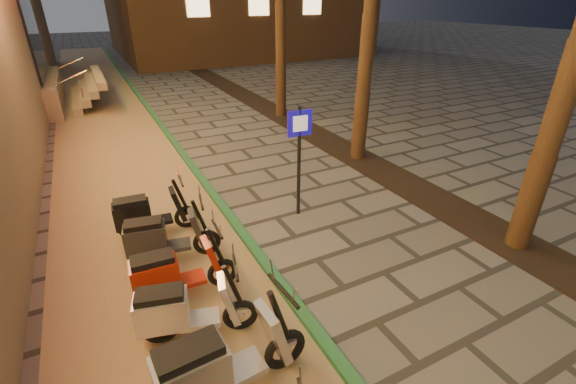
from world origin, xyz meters
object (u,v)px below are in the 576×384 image
scooter_9 (146,214)px  scooter_8 (161,238)px  scooter_6 (182,311)px  scooter_7 (172,273)px  scooter_5 (217,365)px  pedestrian_sign (299,147)px

scooter_9 → scooter_8: bearing=-80.3°
scooter_6 → scooter_7: scooter_6 is taller
scooter_5 → scooter_6: size_ratio=1.15×
scooter_6 → scooter_9: size_ratio=1.02×
scooter_7 → scooter_8: bearing=90.9°
scooter_5 → scooter_8: size_ratio=1.15×
pedestrian_sign → scooter_6: bearing=-139.0°
scooter_7 → scooter_8: (0.04, 1.05, 0.00)m
pedestrian_sign → scooter_5: 4.54m
scooter_6 → scooter_8: 1.90m
scooter_5 → scooter_8: scooter_5 is taller
scooter_8 → scooter_9: scooter_8 is taller
scooter_6 → scooter_8: same height
scooter_8 → scooter_9: bearing=105.6°
scooter_7 → scooter_9: (-0.05, 2.04, -0.01)m
pedestrian_sign → scooter_7: pedestrian_sign is taller
scooter_5 → scooter_6: 1.10m
scooter_5 → scooter_9: 3.98m
scooter_9 → pedestrian_sign: bearing=-7.0°
scooter_5 → scooter_9: (-0.13, 3.98, -0.09)m
scooter_9 → scooter_5: bearing=-83.7°
pedestrian_sign → scooter_5: size_ratio=1.27×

